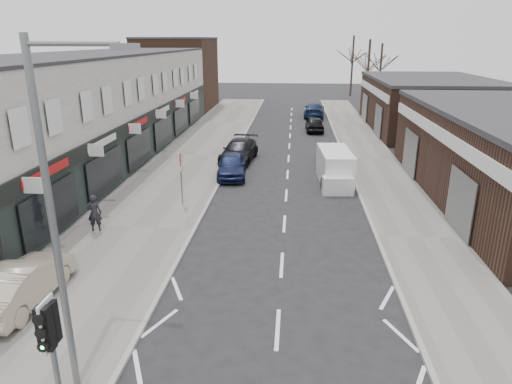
% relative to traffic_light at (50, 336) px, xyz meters
% --- Properties ---
extents(ground, '(160.00, 160.00, 0.00)m').
position_rel_traffic_light_xyz_m(ground, '(4.40, 2.02, -2.41)').
color(ground, black).
rests_on(ground, ground).
extents(pavement_left, '(5.50, 64.00, 0.12)m').
position_rel_traffic_light_xyz_m(pavement_left, '(-2.35, 24.02, -2.35)').
color(pavement_left, slate).
rests_on(pavement_left, ground).
extents(pavement_right, '(3.50, 64.00, 0.12)m').
position_rel_traffic_light_xyz_m(pavement_right, '(10.15, 24.02, -2.35)').
color(pavement_right, slate).
rests_on(pavement_right, ground).
extents(shop_terrace_left, '(8.00, 41.00, 7.10)m').
position_rel_traffic_light_xyz_m(shop_terrace_left, '(-9.10, 21.52, 1.14)').
color(shop_terrace_left, silver).
rests_on(shop_terrace_left, ground).
extents(brick_block_far, '(8.00, 10.00, 8.00)m').
position_rel_traffic_light_xyz_m(brick_block_far, '(-9.10, 47.02, 1.59)').
color(brick_block_far, '#442C1D').
rests_on(brick_block_far, ground).
extents(right_unit_far, '(10.00, 16.00, 4.50)m').
position_rel_traffic_light_xyz_m(right_unit_far, '(16.90, 36.02, -0.16)').
color(right_unit_far, '#39231A').
rests_on(right_unit_far, ground).
extents(tree_far_a, '(3.60, 3.60, 8.00)m').
position_rel_traffic_light_xyz_m(tree_far_a, '(13.40, 50.02, -2.41)').
color(tree_far_a, '#382D26').
rests_on(tree_far_a, ground).
extents(tree_far_b, '(3.60, 3.60, 7.50)m').
position_rel_traffic_light_xyz_m(tree_far_b, '(15.90, 56.02, -2.41)').
color(tree_far_b, '#382D26').
rests_on(tree_far_b, ground).
extents(tree_far_c, '(3.60, 3.60, 8.50)m').
position_rel_traffic_light_xyz_m(tree_far_c, '(12.90, 62.02, -2.41)').
color(tree_far_c, '#382D26').
rests_on(tree_far_c, ground).
extents(traffic_light, '(0.28, 0.60, 3.10)m').
position_rel_traffic_light_xyz_m(traffic_light, '(0.00, 0.00, 0.00)').
color(traffic_light, slate).
rests_on(traffic_light, pavement_left).
extents(street_lamp, '(2.23, 0.22, 8.00)m').
position_rel_traffic_light_xyz_m(street_lamp, '(-0.13, 1.22, 2.20)').
color(street_lamp, slate).
rests_on(street_lamp, pavement_left).
extents(warning_sign, '(0.12, 0.80, 2.70)m').
position_rel_traffic_light_xyz_m(warning_sign, '(-0.76, 14.02, -0.21)').
color(warning_sign, slate).
rests_on(warning_sign, pavement_left).
extents(white_van, '(1.99, 4.92, 1.87)m').
position_rel_traffic_light_xyz_m(white_van, '(7.17, 18.63, -1.53)').
color(white_van, white).
rests_on(white_van, ground).
extents(sedan_on_pavement, '(1.54, 4.23, 1.39)m').
position_rel_traffic_light_xyz_m(sedan_on_pavement, '(-3.58, 4.60, -1.60)').
color(sedan_on_pavement, '#B4A790').
rests_on(sedan_on_pavement, pavement_left).
extents(pedestrian, '(0.66, 0.50, 1.63)m').
position_rel_traffic_light_xyz_m(pedestrian, '(-3.71, 10.28, -1.48)').
color(pedestrian, black).
rests_on(pedestrian, pavement_left).
extents(parked_car_left_a, '(2.06, 4.31, 1.42)m').
position_rel_traffic_light_xyz_m(parked_car_left_a, '(1.00, 19.29, -1.70)').
color(parked_car_left_a, '#141C41').
rests_on(parked_car_left_a, ground).
extents(parked_car_left_b, '(2.53, 5.17, 1.45)m').
position_rel_traffic_light_xyz_m(parked_car_left_b, '(1.00, 23.09, -1.69)').
color(parked_car_left_b, black).
rests_on(parked_car_left_b, ground).
extents(parked_car_right_a, '(1.83, 4.87, 1.59)m').
position_rel_traffic_light_xyz_m(parked_car_right_a, '(7.34, 22.17, -1.62)').
color(parked_car_right_a, silver).
rests_on(parked_car_right_a, ground).
extents(parked_car_right_b, '(1.64, 3.94, 1.33)m').
position_rel_traffic_light_xyz_m(parked_car_right_b, '(6.60, 34.18, -1.75)').
color(parked_car_right_b, black).
rests_on(parked_car_right_b, ground).
extents(parked_car_right_c, '(2.43, 5.29, 1.50)m').
position_rel_traffic_light_xyz_m(parked_car_right_c, '(6.85, 42.36, -1.67)').
color(parked_car_right_c, '#14203E').
rests_on(parked_car_right_c, ground).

